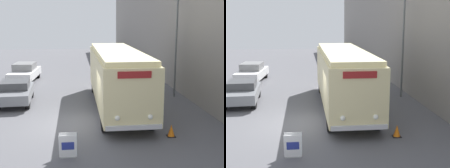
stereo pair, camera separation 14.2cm
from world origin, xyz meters
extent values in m
plane|color=#56565B|center=(0.00, 0.00, 0.00)|extent=(80.00, 80.00, 0.00)
cube|color=gray|center=(7.26, 10.00, 4.34)|extent=(0.30, 60.00, 8.68)
cylinder|color=black|center=(1.16, -1.15, 0.52)|extent=(0.28, 1.04, 1.04)
cylinder|color=black|center=(3.37, -1.15, 0.52)|extent=(0.28, 1.04, 1.04)
cylinder|color=black|center=(1.16, 6.66, 0.52)|extent=(0.28, 1.04, 1.04)
cylinder|color=black|center=(3.37, 6.66, 0.52)|extent=(0.28, 1.04, 1.04)
cube|color=beige|center=(2.27, 2.75, 1.82)|extent=(2.53, 10.62, 2.59)
cube|color=#F8E8A7|center=(2.27, 2.75, 3.23)|extent=(2.32, 10.19, 0.24)
cube|color=silver|center=(2.27, -2.61, 0.64)|extent=(2.40, 0.12, 0.20)
sphere|color=white|center=(1.57, -2.58, 1.07)|extent=(0.22, 0.22, 0.22)
sphere|color=white|center=(2.96, -2.58, 1.07)|extent=(0.22, 0.22, 0.22)
cube|color=maroon|center=(2.27, -2.57, 2.86)|extent=(1.39, 0.06, 0.28)
cube|color=gray|center=(-0.44, -3.75, 0.00)|extent=(0.60, 0.20, 0.01)
cube|color=white|center=(-0.44, -3.83, 0.46)|extent=(0.66, 0.18, 0.91)
cube|color=white|center=(-0.44, -3.67, 0.46)|extent=(0.66, 0.18, 0.91)
cube|color=navy|center=(-0.44, -3.85, 0.48)|extent=(0.46, 0.06, 0.32)
cylinder|color=#595E60|center=(6.40, 4.84, 3.52)|extent=(0.12, 0.12, 7.04)
cylinder|color=black|center=(-2.87, 2.97, 0.36)|extent=(0.22, 0.71, 0.71)
cylinder|color=black|center=(-4.65, 5.60, 0.36)|extent=(0.22, 0.71, 0.71)
cylinder|color=black|center=(-3.01, 5.68, 0.36)|extent=(0.22, 0.71, 0.71)
cube|color=slate|center=(-3.76, 4.29, 0.64)|extent=(2.11, 4.21, 0.57)
cube|color=#3F4043|center=(-3.77, 4.39, 1.16)|extent=(1.71, 1.93, 0.46)
cylinder|color=black|center=(-5.19, 9.75, 0.35)|extent=(0.22, 0.70, 0.70)
cylinder|color=black|center=(-3.58, 9.61, 0.35)|extent=(0.22, 0.70, 0.70)
cylinder|color=black|center=(-4.94, 12.85, 0.35)|extent=(0.22, 0.70, 0.70)
cylinder|color=black|center=(-3.33, 12.72, 0.35)|extent=(0.22, 0.70, 0.70)
cube|color=silver|center=(-4.26, 11.23, 0.65)|extent=(2.23, 4.65, 0.61)
cube|color=gray|center=(-4.25, 11.35, 1.24)|extent=(1.75, 2.15, 0.57)
cube|color=black|center=(4.01, -2.18, 0.01)|extent=(0.36, 0.36, 0.03)
cone|color=orange|center=(4.01, -2.18, 0.28)|extent=(0.30, 0.30, 0.51)
camera|label=1|loc=(-0.10, -14.73, 5.06)|focal=50.00mm
camera|label=2|loc=(0.05, -14.75, 5.06)|focal=50.00mm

